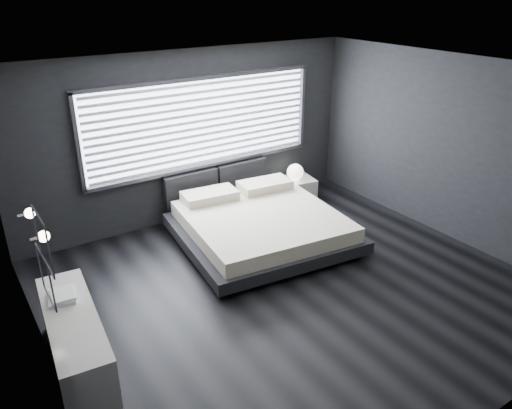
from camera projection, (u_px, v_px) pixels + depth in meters
room at (294, 191)px, 6.08m from camera, size 6.04×6.00×2.80m
window at (204, 123)px, 8.14m from camera, size 4.14×0.09×1.52m
headboard at (217, 181)px, 8.62m from camera, size 1.96×0.16×0.52m
sconce_near at (43, 236)px, 4.58m from camera, size 0.18×0.11×0.11m
sconce_far at (30, 213)px, 5.04m from camera, size 0.18×0.11×0.11m
wall_art_upper at (43, 241)px, 3.98m from camera, size 0.01×0.48×0.48m
wall_art_lower at (46, 277)px, 4.36m from camera, size 0.01×0.48×0.48m
bed at (261, 225)px, 7.71m from camera, size 2.72×2.62×0.64m
nightstand at (296, 188)px, 9.33m from camera, size 0.73×0.64×0.38m
orb_lamp at (295, 172)px, 9.15m from camera, size 0.30×0.30×0.30m
dresser at (76, 343)px, 5.12m from camera, size 0.66×1.78×0.70m
book_stack at (62, 296)px, 5.23m from camera, size 0.33×0.40×0.07m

